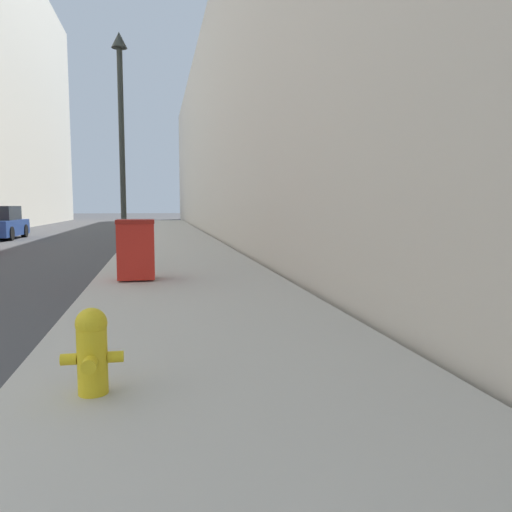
{
  "coord_description": "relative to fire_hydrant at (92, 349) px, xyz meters",
  "views": [
    {
      "loc": [
        4.95,
        -2.02,
        1.6
      ],
      "look_at": [
        9.23,
        19.56,
        -0.64
      ],
      "focal_mm": 35.0,
      "sensor_mm": 36.0,
      "label": 1
    }
  ],
  "objects": [
    {
      "name": "building_right_stone",
      "position": [
        9.13,
        24.06,
        5.23
      ],
      "size": [
        12.0,
        60.0,
        11.44
      ],
      "color": "beige",
      "rests_on": "ground"
    },
    {
      "name": "sidewalk_right",
      "position": [
        1.14,
        16.06,
        -0.42
      ],
      "size": [
        3.78,
        60.0,
        0.13
      ],
      "color": "#B7B2A8",
      "rests_on": "ground"
    },
    {
      "name": "fire_hydrant",
      "position": [
        0.0,
        0.0,
        0.0
      ],
      "size": [
        0.47,
        0.36,
        0.68
      ],
      "color": "yellow",
      "rests_on": "sidewalk_right"
    },
    {
      "name": "lamppost",
      "position": [
        -0.27,
        8.52,
        2.83
      ],
      "size": [
        0.36,
        0.36,
        5.5
      ],
      "color": "#2D332D",
      "rests_on": "sidewalk_right"
    },
    {
      "name": "trash_bin",
      "position": [
        0.1,
        6.1,
        0.26
      ],
      "size": [
        0.73,
        0.71,
        1.19
      ],
      "color": "red",
      "rests_on": "sidewalk_right"
    }
  ]
}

